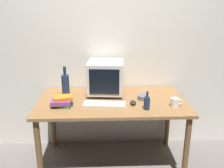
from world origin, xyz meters
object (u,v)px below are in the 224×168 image
bottle_short (147,103)px  book_stack (62,101)px  bottle_tall (65,83)px  cd_spindle (143,97)px  keyboard (104,104)px  mug (175,102)px  crt_monitor (106,77)px  computer_mouse (133,103)px

bottle_short → book_stack: size_ratio=0.81×
bottle_tall → bottle_short: size_ratio=1.71×
bottle_tall → cd_spindle: bottle_tall is taller
keyboard → book_stack: bearing=-174.7°
bottle_short → mug: (0.29, 0.05, -0.02)m
bottle_short → cd_spindle: size_ratio=1.54×
bottle_tall → book_stack: size_ratio=1.39×
keyboard → bottle_tall: 0.58m
crt_monitor → cd_spindle: bearing=-25.3°
computer_mouse → cd_spindle: size_ratio=0.83×
computer_mouse → keyboard: bearing=-172.3°
keyboard → cd_spindle: size_ratio=3.50×
crt_monitor → bottle_tall: (-0.45, 0.03, -0.07)m
cd_spindle → mug: bearing=-36.8°
book_stack → cd_spindle: book_stack is taller
bottle_short → book_stack: bottle_short is taller
bottle_tall → keyboard: bearing=-40.6°
computer_mouse → bottle_short: size_ratio=0.54×
keyboard → book_stack: book_stack is taller
computer_mouse → bottle_tall: size_ratio=0.31×
book_stack → crt_monitor: bearing=37.3°
keyboard → mug: size_ratio=3.50×
mug → cd_spindle: size_ratio=1.00×
book_stack → cd_spindle: size_ratio=1.90×
keyboard → bottle_short: bottle_short is taller
keyboard → computer_mouse: computer_mouse is taller
keyboard → mug: bearing=1.4°
keyboard → cd_spindle: (0.41, 0.15, 0.01)m
keyboard → book_stack: 0.42m
bottle_short → computer_mouse: bearing=132.5°
computer_mouse → bottle_short: bottle_short is taller
crt_monitor → bottle_tall: bearing=176.3°
crt_monitor → book_stack: size_ratio=1.83×
keyboard → bottle_short: (0.41, -0.11, 0.06)m
computer_mouse → mug: bearing=-7.4°
keyboard → cd_spindle: 0.44m
book_stack → bottle_short: bearing=-7.6°
bottle_short → cd_spindle: 0.26m
mug → cd_spindle: (-0.28, 0.21, -0.02)m
crt_monitor → book_stack: bearing=-142.7°
keyboard → bottle_short: 0.42m
computer_mouse → bottle_tall: bearing=157.6°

